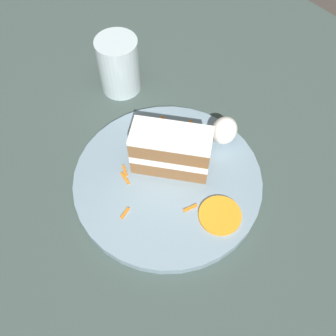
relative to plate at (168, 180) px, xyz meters
The scene contains 8 objects.
ground_plane 0.06m from the plate, 90.78° to the left, with size 6.00×6.00×0.00m, color #38332D.
dining_table 0.06m from the plate, 90.78° to the left, with size 1.15×1.18×0.02m, color #384742.
plate is the anchor object (origin of this frame).
cake_slice 0.06m from the plate, 38.01° to the left, with size 0.12×0.13×0.08m.
cream_dollop 0.13m from the plate, ahead, with size 0.05×0.04×0.05m, color white.
orange_garnish 0.11m from the plate, 81.90° to the right, with size 0.07×0.07×0.01m, color orange.
carrot_shreds_scatter 0.03m from the plate, 103.86° to the left, with size 0.21×0.17×0.00m.
drinking_glass 0.24m from the plate, 71.39° to the left, with size 0.08×0.08×0.11m.
Camera 1 is at (-0.22, -0.31, 0.59)m, focal length 42.00 mm.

